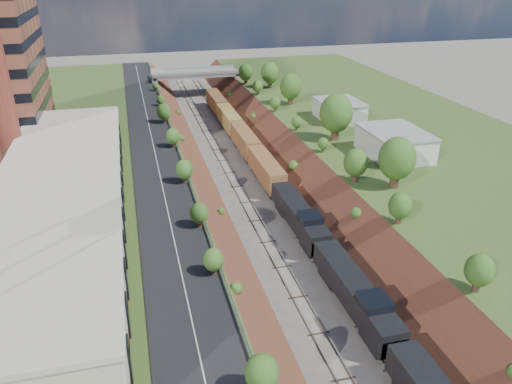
% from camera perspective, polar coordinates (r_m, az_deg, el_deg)
% --- Properties ---
extents(platform_left, '(44.00, 180.00, 5.00)m').
position_cam_1_polar(platform_left, '(86.31, -22.81, 0.85)').
color(platform_left, '#3E5E26').
rests_on(platform_left, ground).
extents(platform_right, '(44.00, 180.00, 5.00)m').
position_cam_1_polar(platform_right, '(99.77, 17.81, 4.74)').
color(platform_right, '#3E5E26').
rests_on(platform_right, ground).
extents(embankment_left, '(10.00, 180.00, 10.00)m').
position_cam_1_polar(embankment_left, '(86.51, -8.08, 0.88)').
color(embankment_left, brown).
rests_on(embankment_left, ground).
extents(embankment_right, '(10.00, 180.00, 10.00)m').
position_cam_1_polar(embankment_right, '(91.21, 5.75, 2.30)').
color(embankment_right, brown).
rests_on(embankment_right, ground).
extents(rail_left_track, '(1.58, 180.00, 0.18)m').
position_cam_1_polar(rail_left_track, '(87.65, -2.64, 1.50)').
color(rail_left_track, gray).
rests_on(rail_left_track, ground).
extents(rail_right_track, '(1.58, 180.00, 0.18)m').
position_cam_1_polar(rail_right_track, '(88.77, 0.65, 1.84)').
color(rail_right_track, gray).
rests_on(rail_right_track, ground).
extents(road, '(8.00, 180.00, 0.10)m').
position_cam_1_polar(road, '(84.30, -11.32, 3.70)').
color(road, black).
rests_on(road, platform_left).
extents(guardrail, '(0.10, 171.00, 0.70)m').
position_cam_1_polar(guardrail, '(84.21, -8.56, 4.25)').
color(guardrail, '#99999E').
rests_on(guardrail, platform_left).
extents(commercial_building, '(14.30, 62.30, 7.00)m').
position_cam_1_polar(commercial_building, '(63.23, -21.40, -1.51)').
color(commercial_building, brown).
rests_on(commercial_building, platform_left).
extents(overpass, '(24.50, 8.30, 7.40)m').
position_cam_1_polar(overpass, '(145.20, -6.96, 12.78)').
color(overpass, gray).
rests_on(overpass, ground).
extents(white_building_near, '(9.00, 12.00, 4.00)m').
position_cam_1_polar(white_building_near, '(87.12, 15.54, 5.33)').
color(white_building_near, silver).
rests_on(white_building_near, platform_right).
extents(white_building_far, '(8.00, 10.00, 3.60)m').
position_cam_1_polar(white_building_far, '(105.64, 9.50, 9.14)').
color(white_building_far, silver).
rests_on(white_building_far, platform_right).
extents(tree_right_large, '(5.25, 5.25, 7.61)m').
position_cam_1_polar(tree_right_large, '(73.47, 15.81, 3.67)').
color(tree_right_large, '#473323').
rests_on(tree_right_large, platform_right).
extents(tree_left_crest, '(2.45, 2.45, 3.55)m').
position_cam_1_polar(tree_left_crest, '(48.22, -3.44, -10.26)').
color(tree_left_crest, '#473323').
rests_on(tree_left_crest, platform_left).
extents(freight_train, '(2.92, 117.90, 4.55)m').
position_cam_1_polar(freight_train, '(83.64, 1.50, 2.13)').
color(freight_train, black).
rests_on(freight_train, ground).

